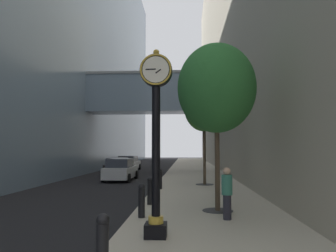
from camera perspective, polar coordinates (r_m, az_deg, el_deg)
The scene contains 16 objects.
ground_plane at distance 29.58m, azimuth -0.41°, elevation -8.55°, with size 110.00×110.00×0.00m, color black.
sidewalk_right at distance 32.52m, azimuth 4.71°, elevation -7.99°, with size 5.38×80.00×0.14m, color #BCB29E.
building_block_left at distance 37.92m, azimuth -19.15°, elevation 18.20°, with size 22.05×80.00×33.17m.
building_block_right at distance 36.00m, azimuth 16.69°, elevation 18.20°, with size 9.00×80.00×31.68m.
street_clock at distance 8.39m, azimuth -2.12°, elevation -1.07°, with size 0.84×0.55×4.84m.
bollard_nearest at distance 6.13m, azimuth -11.44°, elevation -19.62°, with size 0.23×0.23×1.11m.
bollard_third at distance 10.89m, azimuth -4.66°, elevation -12.72°, with size 0.23×0.23×1.11m.
bollard_fourth at distance 13.32m, azimuth -3.17°, elevation -11.11°, with size 0.23×0.23×1.11m.
bollard_fifth at distance 15.76m, azimuth -2.14°, elevation -9.99°, with size 0.23×0.23×1.11m.
bollard_sixth at distance 18.21m, azimuth -1.40°, elevation -9.17°, with size 0.23×0.23×1.11m.
street_tree_near at distance 12.19m, azimuth 8.50°, elevation 6.52°, with size 2.88×2.88×6.12m.
street_tree_mid_near at distance 20.58m, azimuth 6.35°, elevation 2.97°, with size 2.49×2.49×6.17m.
pedestrian_walking at distance 10.67m, azimuth 10.30°, elevation -11.30°, with size 0.36×0.36×1.64m.
car_silver_near at distance 24.47m, azimuth -8.30°, elevation -7.61°, with size 2.08×4.40×1.63m.
car_white_mid at distance 35.17m, azimuth -6.94°, elevation -6.52°, with size 2.15×4.59×1.57m.
car_black_far at distance 29.79m, azimuth -8.78°, elevation -7.01°, with size 1.98×4.09×1.55m.
Camera 1 is at (1.90, -2.43, 2.39)m, focal length 34.77 mm.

